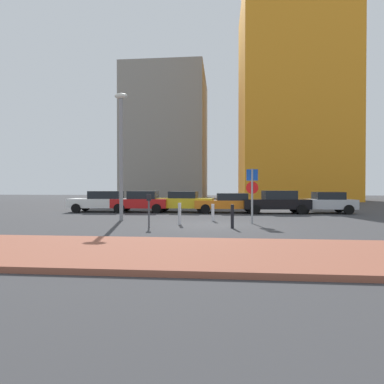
{
  "coord_description": "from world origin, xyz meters",
  "views": [
    {
      "loc": [
        0.51,
        -14.99,
        1.76
      ],
      "look_at": [
        -1.03,
        1.5,
        1.53
      ],
      "focal_mm": 29.86,
      "sensor_mm": 36.0,
      "label": 1
    }
  ],
  "objects_px": {
    "parked_car_black": "(276,202)",
    "traffic_bollard_near": "(180,214)",
    "traffic_bollard_far": "(213,212)",
    "parked_car_yellow": "(183,201)",
    "parking_sign_post": "(252,189)",
    "parked_car_silver": "(324,202)",
    "parking_meter": "(149,206)",
    "parked_car_orange": "(229,203)",
    "street_lamp": "(121,145)",
    "parked_car_white": "(103,201)",
    "parked_car_red": "(141,201)",
    "traffic_bollard_mid": "(232,216)"
  },
  "relations": [
    {
      "from": "parked_car_red",
      "to": "traffic_bollard_mid",
      "type": "xyz_separation_m",
      "value": [
        6.22,
        -8.57,
        -0.27
      ]
    },
    {
      "from": "parking_meter",
      "to": "parked_car_red",
      "type": "bearing_deg",
      "value": 106.57
    },
    {
      "from": "parked_car_black",
      "to": "traffic_bollard_near",
      "type": "bearing_deg",
      "value": -128.16
    },
    {
      "from": "parking_sign_post",
      "to": "parking_meter",
      "type": "distance_m",
      "value": 5.14
    },
    {
      "from": "traffic_bollard_near",
      "to": "parking_meter",
      "type": "bearing_deg",
      "value": -138.41
    },
    {
      "from": "parked_car_orange",
      "to": "parking_meter",
      "type": "distance_m",
      "value": 9.35
    },
    {
      "from": "parked_car_white",
      "to": "traffic_bollard_far",
      "type": "relative_size",
      "value": 5.23
    },
    {
      "from": "traffic_bollard_near",
      "to": "parked_car_white",
      "type": "bearing_deg",
      "value": 131.41
    },
    {
      "from": "parked_car_black",
      "to": "parking_meter",
      "type": "distance_m",
      "value": 10.86
    },
    {
      "from": "parked_car_black",
      "to": "street_lamp",
      "type": "distance_m",
      "value": 11.13
    },
    {
      "from": "parked_car_white",
      "to": "parked_car_red",
      "type": "height_order",
      "value": "parked_car_red"
    },
    {
      "from": "parked_car_black",
      "to": "parking_sign_post",
      "type": "height_order",
      "value": "parking_sign_post"
    },
    {
      "from": "parked_car_yellow",
      "to": "parking_meter",
      "type": "xyz_separation_m",
      "value": [
        -0.42,
        -8.82,
        0.17
      ]
    },
    {
      "from": "parked_car_black",
      "to": "parking_sign_post",
      "type": "bearing_deg",
      "value": -109.18
    },
    {
      "from": "street_lamp",
      "to": "parking_sign_post",
      "type": "bearing_deg",
      "value": -7.5
    },
    {
      "from": "traffic_bollard_near",
      "to": "parked_car_black",
      "type": "bearing_deg",
      "value": 51.84
    },
    {
      "from": "parked_car_orange",
      "to": "traffic_bollard_near",
      "type": "bearing_deg",
      "value": -108.27
    },
    {
      "from": "parked_car_white",
      "to": "parking_sign_post",
      "type": "distance_m",
      "value": 12.09
    },
    {
      "from": "parked_car_white",
      "to": "traffic_bollard_far",
      "type": "distance_m",
      "value": 9.87
    },
    {
      "from": "parking_sign_post",
      "to": "traffic_bollard_far",
      "type": "distance_m",
      "value": 2.53
    },
    {
      "from": "parking_sign_post",
      "to": "traffic_bollard_mid",
      "type": "bearing_deg",
      "value": -117.83
    },
    {
      "from": "parked_car_black",
      "to": "parking_meter",
      "type": "xyz_separation_m",
      "value": [
        -6.94,
        -8.36,
        0.15
      ]
    },
    {
      "from": "street_lamp",
      "to": "traffic_bollard_mid",
      "type": "distance_m",
      "value": 7.39
    },
    {
      "from": "parked_car_orange",
      "to": "street_lamp",
      "type": "distance_m",
      "value": 8.86
    },
    {
      "from": "parked_car_yellow",
      "to": "parked_car_black",
      "type": "xyz_separation_m",
      "value": [
        6.52,
        -0.46,
        0.02
      ]
    },
    {
      "from": "traffic_bollard_far",
      "to": "parked_car_yellow",
      "type": "bearing_deg",
      "value": 111.66
    },
    {
      "from": "street_lamp",
      "to": "traffic_bollard_near",
      "type": "bearing_deg",
      "value": -27.14
    },
    {
      "from": "parked_car_black",
      "to": "parked_car_orange",
      "type": "bearing_deg",
      "value": 175.96
    },
    {
      "from": "parked_car_black",
      "to": "parked_car_silver",
      "type": "relative_size",
      "value": 1.1
    },
    {
      "from": "parked_car_orange",
      "to": "street_lamp",
      "type": "xyz_separation_m",
      "value": [
        -5.87,
        -5.76,
        3.31
      ]
    },
    {
      "from": "parked_car_black",
      "to": "traffic_bollard_near",
      "type": "xyz_separation_m",
      "value": [
        -5.71,
        -7.27,
        -0.28
      ]
    },
    {
      "from": "parked_car_red",
      "to": "parked_car_orange",
      "type": "height_order",
      "value": "parked_car_red"
    },
    {
      "from": "parked_car_white",
      "to": "parked_car_yellow",
      "type": "height_order",
      "value": "parked_car_white"
    },
    {
      "from": "parked_car_white",
      "to": "parked_car_black",
      "type": "height_order",
      "value": "parked_car_black"
    },
    {
      "from": "parked_car_orange",
      "to": "traffic_bollard_near",
      "type": "distance_m",
      "value": 7.9
    },
    {
      "from": "parked_car_silver",
      "to": "traffic_bollard_far",
      "type": "bearing_deg",
      "value": -142.15
    },
    {
      "from": "parking_sign_post",
      "to": "traffic_bollard_near",
      "type": "relative_size",
      "value": 2.59
    },
    {
      "from": "parked_car_orange",
      "to": "parking_sign_post",
      "type": "height_order",
      "value": "parking_sign_post"
    },
    {
      "from": "parking_meter",
      "to": "street_lamp",
      "type": "relative_size",
      "value": 0.21
    },
    {
      "from": "parked_car_white",
      "to": "parked_car_red",
      "type": "distance_m",
      "value": 2.81
    },
    {
      "from": "parked_car_orange",
      "to": "street_lamp",
      "type": "height_order",
      "value": "street_lamp"
    },
    {
      "from": "traffic_bollard_mid",
      "to": "parked_car_orange",
      "type": "bearing_deg",
      "value": 89.82
    },
    {
      "from": "parked_car_yellow",
      "to": "parked_car_black",
      "type": "bearing_deg",
      "value": -4.07
    },
    {
      "from": "parked_car_white",
      "to": "parked_car_yellow",
      "type": "xyz_separation_m",
      "value": [
        5.78,
        0.26,
        -0.01
      ]
    },
    {
      "from": "parked_car_white",
      "to": "parked_car_black",
      "type": "relative_size",
      "value": 1.03
    },
    {
      "from": "parked_car_silver",
      "to": "traffic_bollard_far",
      "type": "height_order",
      "value": "parked_car_silver"
    },
    {
      "from": "parked_car_silver",
      "to": "street_lamp",
      "type": "xyz_separation_m",
      "value": [
        -12.35,
        -5.9,
        3.27
      ]
    },
    {
      "from": "parked_car_orange",
      "to": "street_lamp",
      "type": "relative_size",
      "value": 0.68
    },
    {
      "from": "traffic_bollard_near",
      "to": "traffic_bollard_far",
      "type": "relative_size",
      "value": 1.15
    },
    {
      "from": "parked_car_black",
      "to": "traffic_bollard_far",
      "type": "height_order",
      "value": "parked_car_black"
    }
  ]
}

